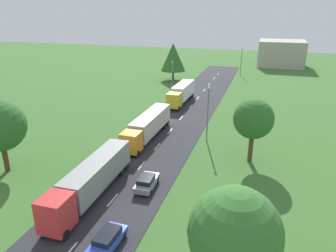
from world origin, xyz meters
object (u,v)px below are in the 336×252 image
at_px(truck_second, 148,125).
at_px(tree_elm, 173,57).
at_px(car_second, 147,182).
at_px(tree_birch, 253,119).
at_px(truck_third, 181,93).
at_px(lamppost_fourth, 241,60).
at_px(truck_lead, 91,179).
at_px(tree_pine, 235,233).
at_px(lamppost_third, 172,75).
at_px(car_lead, 107,241).
at_px(distant_building, 281,53).
at_px(lamppost_second, 208,111).

xyz_separation_m(truck_second, tree_elm, (-8.04, 40.57, 4.07)).
bearing_deg(car_second, tree_birch, 44.77).
height_order(truck_third, lamppost_fourth, lamppost_fourth).
distance_m(truck_lead, tree_pine, 17.77).
height_order(lamppost_fourth, tree_birch, tree_birch).
relative_size(lamppost_third, tree_elm, 0.75).
xyz_separation_m(lamppost_third, tree_elm, (-3.79, 13.56, 2.01)).
bearing_deg(car_lead, lamppost_third, 100.52).
xyz_separation_m(truck_third, car_lead, (5.23, -42.97, -1.35)).
bearing_deg(tree_birch, truck_lead, -138.50).
bearing_deg(lamppost_fourth, truck_second, -99.46).
relative_size(truck_third, car_lead, 2.73).
relative_size(truck_third, tree_birch, 1.48).
distance_m(car_lead, distant_building, 96.77).
height_order(lamppost_second, tree_elm, tree_elm).
height_order(car_lead, tree_birch, tree_birch).
distance_m(truck_lead, truck_third, 36.53).
distance_m(lamppost_third, tree_birch, 36.04).
xyz_separation_m(car_second, tree_elm, (-12.92, 54.08, 5.32)).
relative_size(truck_second, truck_third, 1.17).
xyz_separation_m(truck_second, tree_birch, (15.14, -3.33, 3.64)).
bearing_deg(car_lead, truck_second, 102.34).
height_order(lamppost_third, tree_pine, tree_pine).
relative_size(car_lead, distant_building, 0.31).
bearing_deg(distant_building, lamppost_fourth, -119.59).
bearing_deg(truck_lead, tree_elm, 98.05).
bearing_deg(truck_third, car_second, -81.39).
bearing_deg(truck_third, tree_birch, -56.56).
distance_m(lamppost_fourth, distant_building, 22.84).
bearing_deg(car_lead, tree_pine, -11.64).
height_order(truck_third, lamppost_third, lamppost_third).
relative_size(car_second, tree_pine, 0.47).
relative_size(truck_lead, lamppost_fourth, 1.85).
xyz_separation_m(tree_pine, distant_building, (4.80, 97.65, -1.46)).
bearing_deg(truck_lead, tree_birch, 41.50).
height_order(car_second, tree_elm, tree_elm).
bearing_deg(lamppost_second, truck_second, -168.40).
distance_m(truck_second, lamppost_third, 27.42).
bearing_deg(truck_second, truck_lead, -89.82).
distance_m(truck_second, truck_third, 19.85).
height_order(car_lead, lamppost_fourth, lamppost_fourth).
height_order(car_second, distant_building, distant_building).
xyz_separation_m(lamppost_second, tree_elm, (-16.62, 38.81, 1.58)).
bearing_deg(lamppost_fourth, distant_building, 60.41).
bearing_deg(distant_building, lamppost_third, -118.14).
xyz_separation_m(lamppost_second, tree_birch, (6.56, -5.10, 1.15)).
bearing_deg(distant_building, truck_second, -105.46).
relative_size(truck_lead, truck_second, 1.02).
height_order(car_second, lamppost_third, lamppost_third).
bearing_deg(truck_lead, lamppost_fourth, 82.84).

